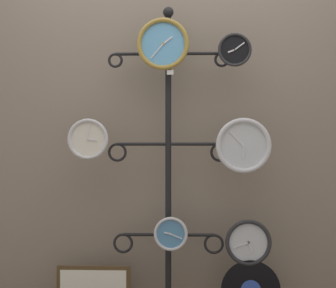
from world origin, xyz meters
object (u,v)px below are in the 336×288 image
object	(u,v)px
clock_top_right	(235,50)
clock_bottom_center	(171,234)
display_stand	(168,215)
clock_middle_left	(88,139)
clock_middle_right	(243,146)
clock_bottom_right	(248,242)
clock_top_center	(163,44)

from	to	relation	value
clock_top_right	clock_bottom_center	distance (m)	1.15
display_stand	clock_middle_left	size ratio (longest dim) A/B	7.89
display_stand	clock_middle_left	world-z (taller)	display_stand
clock_top_right	clock_middle_left	distance (m)	1.02
clock_bottom_center	clock_middle_right	bearing A→B (deg)	-0.42
clock_middle_left	clock_middle_right	xyz separation A→B (m)	(0.92, -0.00, -0.04)
clock_top_right	clock_middle_right	size ratio (longest dim) A/B	0.61
clock_top_right	clock_bottom_right	distance (m)	1.14
clock_middle_left	clock_middle_right	distance (m)	0.92
clock_top_center	clock_middle_right	bearing A→B (deg)	-1.06
clock_middle_right	display_stand	bearing A→B (deg)	167.90
clock_middle_right	clock_bottom_center	xyz separation A→B (m)	(-0.43, 0.00, -0.52)
display_stand	clock_middle_right	size ratio (longest dim) A/B	5.91
display_stand	clock_top_center	world-z (taller)	display_stand
display_stand	clock_top_center	xyz separation A→B (m)	(-0.03, -0.09, 1.03)
display_stand	clock_bottom_center	distance (m)	0.13
clock_top_center	clock_middle_left	xyz separation A→B (m)	(-0.45, -0.01, -0.57)
clock_bottom_right	clock_middle_right	bearing A→B (deg)	-155.94
clock_bottom_center	clock_middle_left	bearing A→B (deg)	-179.82
clock_top_right	clock_middle_right	world-z (taller)	clock_top_right
clock_middle_right	clock_bottom_right	bearing A→B (deg)	24.06
clock_top_right	display_stand	bearing A→B (deg)	167.20
clock_top_right	clock_middle_left	world-z (taller)	clock_top_right
display_stand	clock_bottom_center	size ratio (longest dim) A/B	9.60
clock_middle_right	clock_bottom_right	world-z (taller)	clock_middle_right
clock_top_right	clock_middle_right	distance (m)	0.57
clock_middle_left	clock_bottom_right	world-z (taller)	clock_middle_left
clock_top_center	clock_bottom_right	bearing A→B (deg)	0.47
clock_top_center	clock_middle_right	xyz separation A→B (m)	(0.48, -0.01, -0.61)
clock_middle_right	clock_bottom_center	distance (m)	0.68
clock_top_center	clock_bottom_center	xyz separation A→B (m)	(0.05, -0.01, -1.13)
clock_top_center	clock_middle_right	size ratio (longest dim) A/B	0.96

